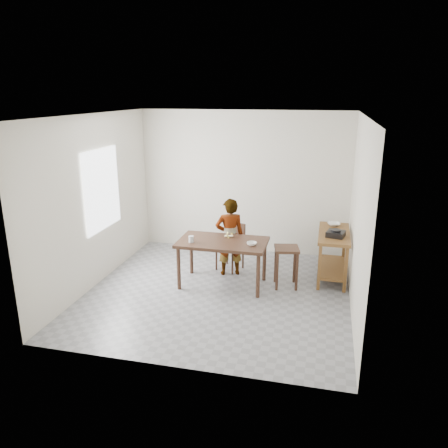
% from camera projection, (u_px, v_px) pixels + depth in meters
% --- Properties ---
extents(floor, '(4.00, 4.00, 0.04)m').
position_uv_depth(floor, '(218.00, 293.00, 6.85)').
color(floor, gray).
rests_on(floor, ground).
extents(ceiling, '(4.00, 4.00, 0.04)m').
position_uv_depth(ceiling, '(217.00, 114.00, 6.05)').
color(ceiling, white).
rests_on(ceiling, wall_back).
extents(wall_back, '(4.00, 0.04, 2.70)m').
position_uv_depth(wall_back, '(244.00, 183.00, 8.33)').
color(wall_back, silver).
rests_on(wall_back, ground).
extents(wall_front, '(4.00, 0.04, 2.70)m').
position_uv_depth(wall_front, '(171.00, 257.00, 4.57)').
color(wall_front, silver).
rests_on(wall_front, ground).
extents(wall_left, '(0.04, 4.00, 2.70)m').
position_uv_depth(wall_left, '(94.00, 201.00, 6.90)').
color(wall_left, silver).
rests_on(wall_left, ground).
extents(wall_right, '(0.04, 4.00, 2.70)m').
position_uv_depth(wall_right, '(360.00, 218.00, 6.00)').
color(wall_right, silver).
rests_on(wall_right, ground).
extents(window_pane, '(0.02, 1.10, 1.30)m').
position_uv_depth(window_pane, '(102.00, 190.00, 7.03)').
color(window_pane, white).
rests_on(window_pane, wall_left).
extents(dining_table, '(1.40, 0.80, 0.75)m').
position_uv_depth(dining_table, '(223.00, 263.00, 7.01)').
color(dining_table, '#3B2418').
rests_on(dining_table, floor).
extents(prep_counter, '(0.50, 1.20, 0.80)m').
position_uv_depth(prep_counter, '(333.00, 255.00, 7.27)').
color(prep_counter, brown).
rests_on(prep_counter, floor).
extents(child, '(0.57, 0.48, 1.33)m').
position_uv_depth(child, '(230.00, 237.00, 7.35)').
color(child, silver).
rests_on(child, floor).
extents(dining_chair, '(0.51, 0.51, 0.82)m').
position_uv_depth(dining_chair, '(230.00, 247.00, 7.63)').
color(dining_chair, '#3B2418').
rests_on(dining_chair, floor).
extents(stool, '(0.44, 0.44, 0.66)m').
position_uv_depth(stool, '(286.00, 267.00, 6.96)').
color(stool, '#3B2418').
rests_on(stool, floor).
extents(glass_tumbler, '(0.10, 0.10, 0.10)m').
position_uv_depth(glass_tumbler, '(191.00, 239.00, 6.83)').
color(glass_tumbler, silver).
rests_on(glass_tumbler, dining_table).
extents(small_bowl, '(0.19, 0.19, 0.05)m').
position_uv_depth(small_bowl, '(252.00, 244.00, 6.70)').
color(small_bowl, white).
rests_on(small_bowl, dining_table).
extents(banana, '(0.16, 0.12, 0.06)m').
position_uv_depth(banana, '(229.00, 236.00, 7.06)').
color(banana, yellow).
rests_on(banana, dining_table).
extents(serving_bowl, '(0.24, 0.24, 0.05)m').
position_uv_depth(serving_bowl, '(334.00, 224.00, 7.50)').
color(serving_bowl, white).
rests_on(serving_bowl, prep_counter).
extents(gas_burner, '(0.32, 0.32, 0.09)m').
position_uv_depth(gas_burner, '(336.00, 234.00, 6.94)').
color(gas_burner, black).
rests_on(gas_burner, prep_counter).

